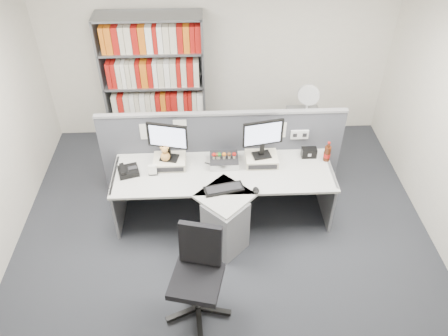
{
  "coord_description": "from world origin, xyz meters",
  "views": [
    {
      "loc": [
        -0.17,
        -3.18,
        4.09
      ],
      "look_at": [
        0.0,
        0.65,
        0.92
      ],
      "focal_mm": 35.61,
      "sensor_mm": 36.0,
      "label": 1
    }
  ],
  "objects_px": {
    "shelving_unit": "(155,86)",
    "desk_fan": "(308,97)",
    "monitor_right": "(263,136)",
    "mouse": "(256,190)",
    "desktop_pc": "(224,160)",
    "keyboard": "(224,189)",
    "cola_bottle": "(327,154)",
    "speaker": "(309,153)",
    "monitor_left": "(167,139)",
    "desk_phone": "(128,171)",
    "filing_cabinet": "(303,137)",
    "desk": "(224,201)",
    "desk_calendar": "(153,170)",
    "office_chair": "(198,271)"
  },
  "relations": [
    {
      "from": "keyboard",
      "to": "speaker",
      "type": "bearing_deg",
      "value": 27.75
    },
    {
      "from": "monitor_right",
      "to": "desktop_pc",
      "type": "relative_size",
      "value": 1.45
    },
    {
      "from": "monitor_left",
      "to": "filing_cabinet",
      "type": "height_order",
      "value": "monitor_left"
    },
    {
      "from": "filing_cabinet",
      "to": "desk_fan",
      "type": "bearing_deg",
      "value": -90.0
    },
    {
      "from": "monitor_left",
      "to": "keyboard",
      "type": "height_order",
      "value": "monitor_left"
    },
    {
      "from": "desktop_pc",
      "to": "filing_cabinet",
      "type": "distance_m",
      "value": 1.61
    },
    {
      "from": "speaker",
      "to": "monitor_left",
      "type": "bearing_deg",
      "value": -176.94
    },
    {
      "from": "monitor_left",
      "to": "desk_phone",
      "type": "height_order",
      "value": "monitor_left"
    },
    {
      "from": "desk_phone",
      "to": "speaker",
      "type": "distance_m",
      "value": 2.19
    },
    {
      "from": "shelving_unit",
      "to": "filing_cabinet",
      "type": "distance_m",
      "value": 2.24
    },
    {
      "from": "keyboard",
      "to": "monitor_right",
      "type": "bearing_deg",
      "value": 44.83
    },
    {
      "from": "monitor_right",
      "to": "office_chair",
      "type": "bearing_deg",
      "value": -117.94
    },
    {
      "from": "desk",
      "to": "desktop_pc",
      "type": "bearing_deg",
      "value": 87.77
    },
    {
      "from": "speaker",
      "to": "cola_bottle",
      "type": "distance_m",
      "value": 0.22
    },
    {
      "from": "desk",
      "to": "desk_fan",
      "type": "height_order",
      "value": "desk_fan"
    },
    {
      "from": "desk_calendar",
      "to": "filing_cabinet",
      "type": "relative_size",
      "value": 0.18
    },
    {
      "from": "filing_cabinet",
      "to": "shelving_unit",
      "type": "bearing_deg",
      "value": 167.93
    },
    {
      "from": "monitor_left",
      "to": "desk_calendar",
      "type": "xyz_separation_m",
      "value": [
        -0.19,
        -0.16,
        -0.33
      ]
    },
    {
      "from": "desk_calendar",
      "to": "cola_bottle",
      "type": "distance_m",
      "value": 2.09
    },
    {
      "from": "shelving_unit",
      "to": "desk",
      "type": "bearing_deg",
      "value": -64.04
    },
    {
      "from": "monitor_left",
      "to": "desk_calendar",
      "type": "relative_size",
      "value": 3.78
    },
    {
      "from": "monitor_left",
      "to": "monitor_right",
      "type": "xyz_separation_m",
      "value": [
        1.1,
        0.0,
        0.0
      ]
    },
    {
      "from": "office_chair",
      "to": "desk_phone",
      "type": "bearing_deg",
      "value": 121.77
    },
    {
      "from": "desktop_pc",
      "to": "office_chair",
      "type": "xyz_separation_m",
      "value": [
        -0.32,
        -1.45,
        -0.22
      ]
    },
    {
      "from": "desk_calendar",
      "to": "office_chair",
      "type": "bearing_deg",
      "value": -68.09
    },
    {
      "from": "cola_bottle",
      "to": "filing_cabinet",
      "type": "xyz_separation_m",
      "value": [
        -0.06,
        1.01,
        -0.47
      ]
    },
    {
      "from": "cola_bottle",
      "to": "speaker",
      "type": "bearing_deg",
      "value": 158.15
    },
    {
      "from": "monitor_right",
      "to": "shelving_unit",
      "type": "relative_size",
      "value": 0.24
    },
    {
      "from": "desktop_pc",
      "to": "cola_bottle",
      "type": "relative_size",
      "value": 1.26
    },
    {
      "from": "desk",
      "to": "mouse",
      "type": "distance_m",
      "value": 0.47
    },
    {
      "from": "keyboard",
      "to": "cola_bottle",
      "type": "xyz_separation_m",
      "value": [
        1.27,
        0.48,
        0.09
      ]
    },
    {
      "from": "monitor_right",
      "to": "mouse",
      "type": "distance_m",
      "value": 0.65
    },
    {
      "from": "mouse",
      "to": "cola_bottle",
      "type": "bearing_deg",
      "value": 30.26
    },
    {
      "from": "desktop_pc",
      "to": "desk_calendar",
      "type": "height_order",
      "value": "desk_calendar"
    },
    {
      "from": "desk_phone",
      "to": "desk_fan",
      "type": "xyz_separation_m",
      "value": [
        2.32,
        1.15,
        0.25
      ]
    },
    {
      "from": "desk_calendar",
      "to": "speaker",
      "type": "bearing_deg",
      "value": 7.56
    },
    {
      "from": "keyboard",
      "to": "desk_phone",
      "type": "distance_m",
      "value": 1.16
    },
    {
      "from": "monitor_right",
      "to": "office_chair",
      "type": "xyz_separation_m",
      "value": [
        -0.77,
        -1.45,
        -0.57
      ]
    },
    {
      "from": "desk_calendar",
      "to": "desk_fan",
      "type": "xyz_separation_m",
      "value": [
        2.02,
        1.17,
        0.23
      ]
    },
    {
      "from": "shelving_unit",
      "to": "desk_phone",
      "type": "bearing_deg",
      "value": -97.73
    },
    {
      "from": "desk",
      "to": "desk_calendar",
      "type": "xyz_separation_m",
      "value": [
        -0.82,
        0.22,
        0.32
      ]
    },
    {
      "from": "desktop_pc",
      "to": "desk_calendar",
      "type": "relative_size",
      "value": 2.65
    },
    {
      "from": "keyboard",
      "to": "desk_phone",
      "type": "relative_size",
      "value": 1.69
    },
    {
      "from": "desk_phone",
      "to": "desktop_pc",
      "type": "bearing_deg",
      "value": 6.86
    },
    {
      "from": "speaker",
      "to": "shelving_unit",
      "type": "bearing_deg",
      "value": 144.92
    },
    {
      "from": "shelving_unit",
      "to": "desk_fan",
      "type": "xyz_separation_m",
      "value": [
        2.1,
        -0.45,
        0.03
      ]
    },
    {
      "from": "desktop_pc",
      "to": "desk_calendar",
      "type": "xyz_separation_m",
      "value": [
        -0.84,
        -0.16,
        0.01
      ]
    },
    {
      "from": "monitor_right",
      "to": "filing_cabinet",
      "type": "relative_size",
      "value": 0.7
    },
    {
      "from": "keyboard",
      "to": "shelving_unit",
      "type": "xyz_separation_m",
      "value": [
        -0.89,
        1.94,
        0.24
      ]
    },
    {
      "from": "monitor_right",
      "to": "mouse",
      "type": "height_order",
      "value": "monitor_right"
    }
  ]
}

